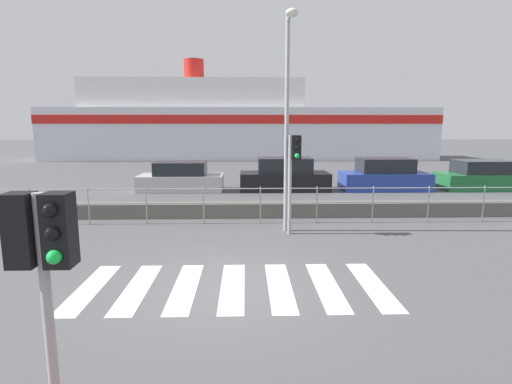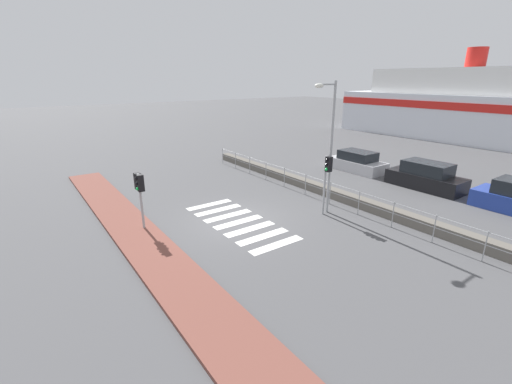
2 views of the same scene
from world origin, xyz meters
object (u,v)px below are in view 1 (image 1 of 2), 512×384
at_px(traffic_light_near, 42,250).
at_px(parked_car_blue, 384,176).
at_px(parked_car_black, 284,176).
at_px(parked_car_green, 482,177).
at_px(streetlamp, 288,100).
at_px(ferry_boat, 231,126).
at_px(parked_car_silver, 181,178).
at_px(traffic_light_far, 294,162).

distance_m(traffic_light_near, parked_car_blue, 17.42).
relative_size(traffic_light_near, parked_car_black, 0.59).
height_order(parked_car_black, parked_car_green, parked_car_black).
xyz_separation_m(parked_car_black, parked_car_green, (9.51, 0.00, -0.06)).
bearing_deg(streetlamp, ferry_boat, 95.31).
bearing_deg(parked_car_green, traffic_light_near, -131.08).
relative_size(streetlamp, parked_car_black, 1.43).
distance_m(traffic_light_near, parked_car_green, 20.16).
bearing_deg(parked_car_silver, traffic_light_near, -85.58).
distance_m(streetlamp, parked_car_black, 8.25).
relative_size(streetlamp, parked_car_silver, 1.52).
distance_m(traffic_light_near, traffic_light_far, 8.07).
xyz_separation_m(traffic_light_near, streetlamp, (3.02, 7.53, 1.80)).
distance_m(parked_car_black, parked_car_blue, 4.78).
bearing_deg(streetlamp, traffic_light_far, -34.51).
bearing_deg(traffic_light_near, streetlamp, 68.14).
bearing_deg(parked_car_black, streetlamp, -95.18).
bearing_deg(ferry_boat, parked_car_green, -55.56).
distance_m(streetlamp, parked_car_green, 13.12).
distance_m(parked_car_black, parked_car_green, 9.51).
xyz_separation_m(traffic_light_far, streetlamp, (-0.18, 0.12, 1.68)).
xyz_separation_m(traffic_light_near, parked_car_silver, (-1.17, 15.16, -1.34)).
relative_size(parked_car_blue, parked_car_green, 1.02).
relative_size(traffic_light_near, parked_car_blue, 0.60).
distance_m(traffic_light_far, parked_car_silver, 9.02).
bearing_deg(streetlamp, parked_car_black, 84.82).
bearing_deg(traffic_light_near, parked_car_green, 48.92).
distance_m(ferry_boat, parked_car_black, 18.81).
bearing_deg(parked_car_green, streetlamp, -143.19).
relative_size(traffic_light_near, ferry_boat, 0.07).
bearing_deg(ferry_boat, traffic_light_far, -84.33).
height_order(ferry_boat, parked_car_silver, ferry_boat).
xyz_separation_m(ferry_boat, parked_car_green, (12.62, -18.40, -2.40)).
distance_m(parked_car_silver, parked_car_blue, 9.66).
height_order(ferry_boat, parked_car_blue, ferry_boat).
bearing_deg(parked_car_black, traffic_light_far, -93.78).
height_order(parked_car_blue, parked_car_green, parked_car_blue).
height_order(ferry_boat, parked_car_black, ferry_boat).
height_order(traffic_light_far, parked_car_black, traffic_light_far).
distance_m(parked_car_silver, parked_car_green, 14.39).
xyz_separation_m(traffic_light_far, parked_car_black, (0.51, 7.76, -1.38)).
distance_m(ferry_boat, parked_car_green, 22.44).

